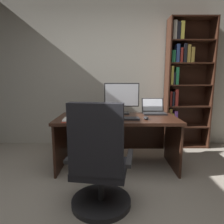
# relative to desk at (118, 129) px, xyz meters

# --- Properties ---
(wall_back) EXTENTS (5.31, 0.12, 2.86)m
(wall_back) POSITION_rel_desk_xyz_m (-0.03, 1.03, 0.90)
(wall_back) COLOR beige
(wall_back) RESTS_ON ground
(desk) EXTENTS (1.65, 0.78, 0.73)m
(desk) POSITION_rel_desk_xyz_m (0.00, 0.00, 0.00)
(desk) COLOR #381E14
(desk) RESTS_ON ground
(bookshelf) EXTENTS (0.79, 0.30, 2.28)m
(bookshelf) POSITION_rel_desk_xyz_m (1.21, 0.81, 0.65)
(bookshelf) COLOR #381E14
(bookshelf) RESTS_ON ground
(office_chair) EXTENTS (0.66, 0.60, 1.06)m
(office_chair) POSITION_rel_desk_xyz_m (-0.19, -1.03, -0.09)
(office_chair) COLOR #232326
(office_chair) RESTS_ON ground
(monitor) EXTENTS (0.52, 0.16, 0.46)m
(monitor) POSITION_rel_desk_xyz_m (0.08, 0.19, 0.43)
(monitor) COLOR #232326
(monitor) RESTS_ON desk
(laptop) EXTENTS (0.34, 0.30, 0.22)m
(laptop) POSITION_rel_desk_xyz_m (0.57, 0.19, 0.24)
(laptop) COLOR #232326
(laptop) RESTS_ON desk
(keyboard) EXTENTS (0.42, 0.15, 0.02)m
(keyboard) POSITION_rel_desk_xyz_m (0.08, -0.24, 0.21)
(keyboard) COLOR #232326
(keyboard) RESTS_ON desk
(computer_mouse) EXTENTS (0.06, 0.10, 0.04)m
(computer_mouse) POSITION_rel_desk_xyz_m (0.38, -0.24, 0.22)
(computer_mouse) COLOR #232326
(computer_mouse) RESTS_ON desk
(reading_stand_with_book) EXTENTS (0.31, 0.30, 0.13)m
(reading_stand_with_book) POSITION_rel_desk_xyz_m (-0.40, 0.26, 0.26)
(reading_stand_with_book) COLOR #232326
(reading_stand_with_book) RESTS_ON desk
(open_binder) EXTENTS (0.50, 0.31, 0.02)m
(open_binder) POSITION_rel_desk_xyz_m (-0.45, -0.29, 0.21)
(open_binder) COLOR #DB422D
(open_binder) RESTS_ON desk
(notepad) EXTENTS (0.17, 0.22, 0.01)m
(notepad) POSITION_rel_desk_xyz_m (-0.19, -0.08, 0.20)
(notepad) COLOR silver
(notepad) RESTS_ON desk
(pen) EXTENTS (0.14, 0.02, 0.01)m
(pen) POSITION_rel_desk_xyz_m (-0.17, -0.08, 0.21)
(pen) COLOR black
(pen) RESTS_ON notepad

